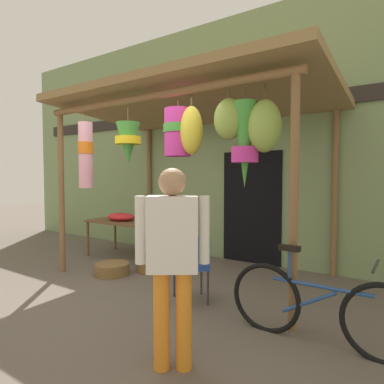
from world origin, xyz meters
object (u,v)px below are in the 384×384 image
(vendor_in_orange, at_px, (172,252))
(folding_chair, at_px, (192,263))
(wicker_basket_spare, at_px, (112,269))
(flower_heap_on_table, at_px, (121,217))
(display_table, at_px, (125,224))
(parked_bicycle, at_px, (319,308))
(wicker_basket_by_table, at_px, (152,265))

(vendor_in_orange, bearing_deg, folding_chair, 117.13)
(folding_chair, xyz_separation_m, wicker_basket_spare, (-1.69, 0.27, -0.41))
(flower_heap_on_table, xyz_separation_m, folding_chair, (2.40, -1.16, -0.28))
(display_table, relative_size, wicker_basket_spare, 2.66)
(flower_heap_on_table, bearing_deg, vendor_in_orange, -38.29)
(wicker_basket_spare, xyz_separation_m, parked_bicycle, (3.22, -0.45, 0.26))
(flower_heap_on_table, xyz_separation_m, wicker_basket_spare, (0.70, -0.89, -0.69))
(display_table, distance_m, vendor_in_orange, 3.87)
(parked_bicycle, xyz_separation_m, vendor_in_orange, (-0.90, -1.04, 0.61))
(folding_chair, xyz_separation_m, wicker_basket_by_table, (-1.28, 0.77, -0.41))
(display_table, bearing_deg, vendor_in_orange, -39.42)
(display_table, height_order, wicker_basket_spare, display_table)
(display_table, distance_m, wicker_basket_spare, 1.29)
(flower_heap_on_table, height_order, folding_chair, flower_heap_on_table)
(folding_chair, relative_size, wicker_basket_by_table, 1.63)
(folding_chair, relative_size, wicker_basket_spare, 1.56)
(folding_chair, height_order, wicker_basket_spare, folding_chair)
(wicker_basket_spare, relative_size, vendor_in_orange, 0.33)
(display_table, xyz_separation_m, vendor_in_orange, (2.98, -2.45, 0.31))
(parked_bicycle, bearing_deg, folding_chair, 173.14)
(parked_bicycle, bearing_deg, flower_heap_on_table, 161.06)
(display_table, bearing_deg, flower_heap_on_table, -124.75)
(flower_heap_on_table, bearing_deg, parked_bicycle, -18.94)
(display_table, relative_size, parked_bicycle, 0.82)
(flower_heap_on_table, distance_m, wicker_basket_spare, 1.33)
(wicker_basket_spare, bearing_deg, folding_chair, -9.06)
(wicker_basket_by_table, relative_size, wicker_basket_spare, 0.96)
(wicker_basket_spare, bearing_deg, parked_bicycle, -8.02)
(vendor_in_orange, bearing_deg, wicker_basket_spare, 147.22)
(display_table, relative_size, flower_heap_on_table, 2.40)
(flower_heap_on_table, distance_m, vendor_in_orange, 3.85)
(flower_heap_on_table, bearing_deg, wicker_basket_by_table, -19.56)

